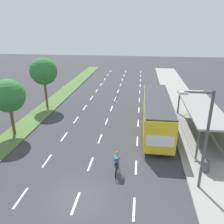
{
  "coord_description": "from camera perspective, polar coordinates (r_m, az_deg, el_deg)",
  "views": [
    {
      "loc": [
        3.54,
        -10.81,
        9.99
      ],
      "look_at": [
        0.62,
        11.98,
        1.2
      ],
      "focal_mm": 36.44,
      "sensor_mm": 36.0,
      "label": 1
    }
  ],
  "objects": [
    {
      "name": "median_strip",
      "position": [
        34.47,
        -13.16,
        3.63
      ],
      "size": [
        2.6,
        52.0,
        0.12
      ],
      "primitive_type": "cube",
      "color": "#4C7038",
      "rests_on": "ground"
    },
    {
      "name": "ground_plane",
      "position": [
        15.14,
        -8.68,
        -20.65
      ],
      "size": [
        140.0,
        140.0,
        0.0
      ],
      "primitive_type": "plane",
      "color": "#38383D"
    },
    {
      "name": "lane_divider_left",
      "position": [
        31.61,
        -5.96,
        2.4
      ],
      "size": [
        0.14,
        47.69,
        0.01
      ],
      "color": "white",
      "rests_on": "ground"
    },
    {
      "name": "bus_shelter",
      "position": [
        23.19,
        21.75,
        -1.13
      ],
      "size": [
        2.9,
        10.83,
        2.86
      ],
      "color": "gray",
      "rests_on": "sidewalk_right"
    },
    {
      "name": "sidewalk_right",
      "position": [
        32.87,
        16.95,
        2.44
      ],
      "size": [
        4.5,
        52.0,
        0.15
      ],
      "primitive_type": "cube",
      "color": "gray",
      "rests_on": "ground"
    },
    {
      "name": "cyclist",
      "position": [
        16.56,
        1.18,
        -12.83
      ],
      "size": [
        0.46,
        1.82,
        1.71
      ],
      "color": "black",
      "rests_on": "ground"
    },
    {
      "name": "trash_bin",
      "position": [
        17.99,
        22.46,
        -12.43
      ],
      "size": [
        0.52,
        0.52,
        0.85
      ],
      "primitive_type": "cylinder",
      "color": "#4C4C51",
      "rests_on": "sidewalk_right"
    },
    {
      "name": "median_tree_third",
      "position": [
        29.6,
        -16.79,
        9.73
      ],
      "size": [
        3.34,
        3.34,
        6.25
      ],
      "color": "brown",
      "rests_on": "median_strip"
    },
    {
      "name": "median_tree_second",
      "position": [
        22.89,
        -24.58,
        3.66
      ],
      "size": [
        3.06,
        3.06,
        5.36
      ],
      "color": "brown",
      "rests_on": "median_strip"
    },
    {
      "name": "lane_divider_center",
      "position": [
        31.02,
        0.35,
        2.16
      ],
      "size": [
        0.14,
        47.69,
        0.01
      ],
      "color": "white",
      "rests_on": "ground"
    },
    {
      "name": "streetlight",
      "position": [
        14.62,
        22.03,
        -5.38
      ],
      "size": [
        1.91,
        0.24,
        6.5
      ],
      "color": "#4C4C51",
      "rests_on": "sidewalk_right"
    },
    {
      "name": "lane_divider_right",
      "position": [
        30.82,
        6.83,
        1.87
      ],
      "size": [
        0.14,
        47.69,
        0.01
      ],
      "color": "white",
      "rests_on": "ground"
    },
    {
      "name": "bus",
      "position": [
        22.94,
        11.11,
        0.32
      ],
      "size": [
        2.54,
        11.29,
        3.37
      ],
      "color": "yellow",
      "rests_on": "ground"
    }
  ]
}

